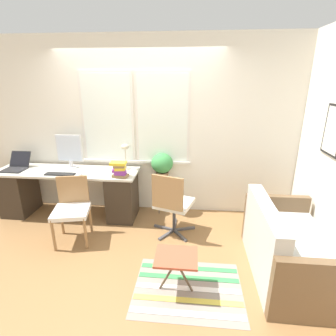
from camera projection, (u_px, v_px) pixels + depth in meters
name	position (u px, v px, depth m)	size (l,w,h in m)	color
ground_plane	(134.00, 228.00, 3.86)	(14.00, 14.00, 0.00)	olive
wall_back_with_window	(140.00, 128.00, 4.07)	(9.00, 0.12, 2.70)	white
wall_right_with_picture	(324.00, 142.00, 3.20)	(0.08, 9.00, 2.70)	white
desk	(69.00, 191.00, 4.12)	(2.18, 0.61, 0.75)	beige
laptop	(16.00, 166.00, 4.06)	(0.32, 0.38, 0.24)	black
monitor	(70.00, 151.00, 4.06)	(0.40, 0.20, 0.52)	silver
keyboard	(60.00, 174.00, 3.83)	(0.43, 0.12, 0.02)	black
mouse	(81.00, 174.00, 3.81)	(0.04, 0.07, 0.04)	silver
desk_lamp	(125.00, 150.00, 3.98)	(0.14, 0.14, 0.40)	#BCB299
book_stack	(120.00, 169.00, 3.71)	(0.24, 0.19, 0.23)	olive
desk_chair_wooden	(72.00, 207.00, 3.46)	(0.53, 0.54, 0.85)	olive
office_chair_swivel	(172.00, 203.00, 3.56)	(0.61, 0.62, 0.93)	#47474C
couch_loveseat	(287.00, 250.00, 2.88)	(0.80, 1.37, 0.83)	beige
plant_stand	(162.00, 183.00, 4.18)	(0.21, 0.21, 0.58)	#333338
potted_plant	(162.00, 164.00, 4.08)	(0.34, 0.34, 0.41)	brown
floor_rug_striped	(188.00, 289.00, 2.74)	(1.12, 0.86, 0.01)	gray
folding_stool	(176.00, 259.00, 2.61)	(0.42, 0.36, 0.43)	#B24C33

